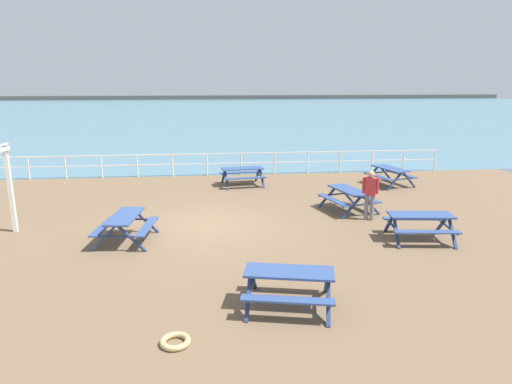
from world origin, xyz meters
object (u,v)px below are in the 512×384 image
(picnic_table_far_left, at_px, (390,172))
(picnic_table_far_right, at_px, (349,195))
(picnic_table_mid_centre, at_px, (125,222))
(visitor, at_px, (370,192))
(picnic_table_near_right, at_px, (420,220))
(picnic_table_near_left, at_px, (289,280))
(picnic_table_seaward, at_px, (242,172))

(picnic_table_far_left, bearing_deg, picnic_table_far_right, 124.08)
(picnic_table_far_right, bearing_deg, picnic_table_mid_centre, 92.49)
(picnic_table_far_right, height_order, visitor, visitor)
(picnic_table_near_right, distance_m, picnic_table_far_left, 7.07)
(picnic_table_near_left, distance_m, visitor, 6.62)
(picnic_table_near_right, height_order, picnic_table_mid_centre, same)
(picnic_table_seaward, bearing_deg, visitor, -63.05)
(picnic_table_near_right, height_order, picnic_table_far_right, same)
(picnic_table_far_left, bearing_deg, picnic_table_near_right, 147.89)
(picnic_table_far_left, xyz_separation_m, picnic_table_far_right, (-3.00, -3.69, 0.00))
(picnic_table_far_left, distance_m, visitor, 5.51)
(picnic_table_near_left, relative_size, picnic_table_seaward, 1.05)
(picnic_table_far_left, xyz_separation_m, picnic_table_seaward, (-6.42, 0.67, 0.00))
(picnic_table_mid_centre, relative_size, picnic_table_seaward, 0.99)
(picnic_table_near_right, xyz_separation_m, picnic_table_far_right, (-1.13, 3.13, 0.00))
(picnic_table_far_left, distance_m, picnic_table_far_right, 4.76)
(picnic_table_near_left, xyz_separation_m, picnic_table_far_left, (6.32, 10.31, 0.00))
(picnic_table_near_left, relative_size, visitor, 1.25)
(picnic_table_mid_centre, xyz_separation_m, picnic_table_far_left, (10.29, 6.05, 0.00))
(picnic_table_near_left, relative_size, picnic_table_far_left, 0.97)
(picnic_table_far_right, relative_size, picnic_table_seaward, 1.08)
(picnic_table_near_left, xyz_separation_m, picnic_table_far_right, (3.32, 6.62, 0.00))
(picnic_table_far_right, bearing_deg, picnic_table_far_left, -54.61)
(picnic_table_near_right, height_order, visitor, visitor)
(picnic_table_far_right, distance_m, picnic_table_seaward, 5.54)
(picnic_table_far_left, relative_size, picnic_table_seaward, 1.09)
(picnic_table_mid_centre, xyz_separation_m, picnic_table_seaward, (3.87, 6.72, 0.00))
(picnic_table_near_left, bearing_deg, picnic_table_mid_centre, 145.48)
(picnic_table_near_right, bearing_deg, picnic_table_far_left, 81.90)
(picnic_table_near_right, relative_size, picnic_table_seaward, 1.00)
(picnic_table_near_left, xyz_separation_m, picnic_table_near_right, (4.45, 3.49, 0.00))
(picnic_table_mid_centre, height_order, visitor, visitor)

